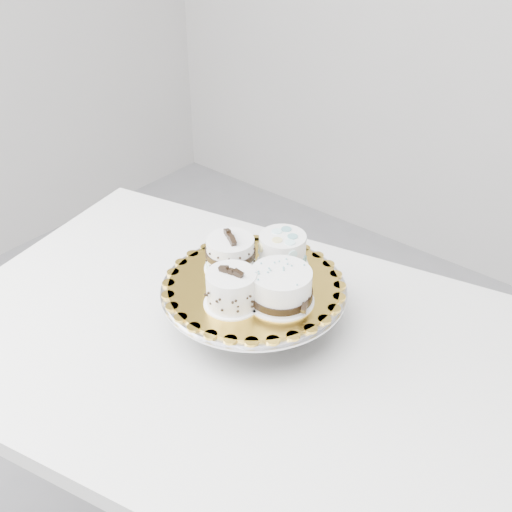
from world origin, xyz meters
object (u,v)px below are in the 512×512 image
Objects in this scene: cake_stand at (254,298)px; cake_board at (254,285)px; table at (239,372)px; cake_dots at (282,250)px; cake_banded at (231,255)px; cake_swirl at (232,290)px; cake_ribbon at (281,288)px.

cake_stand is 1.09× the size of cake_board.
cake_dots is at bearing 79.75° from table.
cake_swirl is at bearing -16.68° from cake_banded.
cake_swirl is at bearing -72.55° from cake_dots.
cake_stand is (-0.01, 0.05, 0.15)m from table.
table is 0.16m from cake_stand.
cake_ribbon is (0.14, -0.02, -0.00)m from cake_banded.
cake_banded is at bearing 147.54° from cake_ribbon.
cake_swirl is 0.84× the size of cake_banded.
table is at bearing -170.45° from cake_ribbon.
cake_ribbon is at bearing -7.80° from cake_board.
cake_swirl is 0.09m from cake_ribbon.
cake_banded is (-0.07, 0.01, 0.07)m from cake_stand.
cake_stand is 3.12× the size of cake_dots.
cake_swirl is 0.15m from cake_dots.
cake_swirl reaches higher than cake_stand.
table is 11.61× the size of cake_dots.
cake_ribbon reaches higher than table.
cake_banded is 1.11× the size of cake_dots.
cake_swirl reaches higher than cake_ribbon.
cake_board is at bearing 84.40° from table.
table is 0.23m from cake_banded.
cake_board is (-0.00, 0.00, 0.03)m from cake_stand.
cake_swirl is at bearing -160.02° from cake_ribbon.
cake_ribbon is at bearing 33.73° from cake_swirl.
table is at bearing -11.03° from cake_banded.
cake_dots reaches higher than cake_ribbon.
cake_ribbon is (0.06, 0.06, -0.00)m from cake_swirl.
cake_board is 0.08m from cake_ribbon.
cake_board is at bearing -76.58° from cake_dots.
cake_stand is at bearing 84.40° from table.
cake_board is (-0.01, 0.05, 0.18)m from table.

